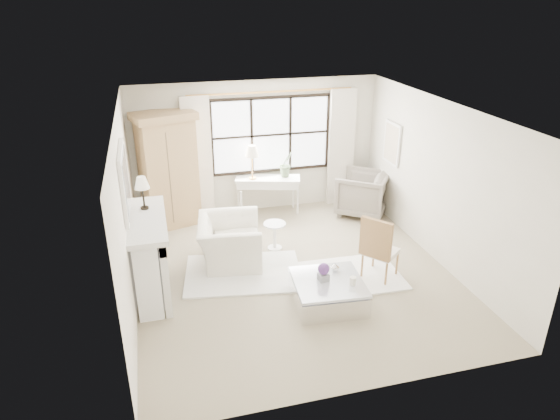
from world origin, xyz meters
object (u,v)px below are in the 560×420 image
Objects in this scene: armoire at (168,169)px; coffee_table at (328,292)px; console_table at (268,196)px; club_armchair at (230,241)px.

armoire reaches higher than coffee_table.
club_armchair is (-1.10, -1.78, -0.02)m from console_table.
armoire is at bearing 33.73° from club_armchair.
club_armchair reaches higher than coffee_table.
console_table is at bearing 96.43° from coffee_table.
console_table is (1.95, -0.02, -0.74)m from armoire.
club_armchair is at bearing -105.78° from console_table.
armoire is at bearing -164.68° from console_table.
console_table is 1.17× the size of club_armchair.
armoire is 2.07× the size of coffee_table.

